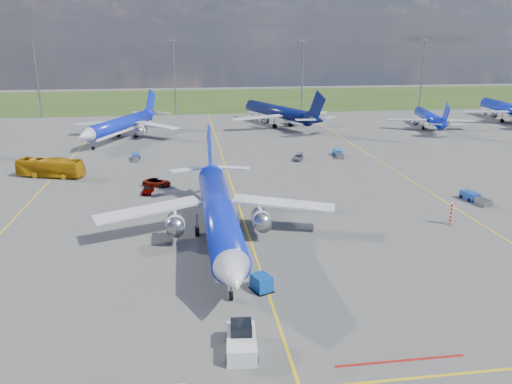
{
  "coord_description": "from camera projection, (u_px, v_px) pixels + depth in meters",
  "views": [
    {
      "loc": [
        -6.92,
        -47.68,
        22.73
      ],
      "look_at": [
        1.53,
        12.59,
        4.0
      ],
      "focal_mm": 35.0,
      "sensor_mm": 36.0,
      "label": 1
    }
  ],
  "objects": [
    {
      "name": "baggage_tug_w",
      "position": [
        474.0,
        198.0,
        72.56
      ],
      "size": [
        2.2,
        5.4,
        1.18
      ],
      "rotation": [
        0.0,
        0.0,
        0.16
      ],
      "color": "navy",
      "rests_on": "ground"
    },
    {
      "name": "warning_post",
      "position": [
        452.0,
        213.0,
        63.31
      ],
      "size": [
        0.5,
        0.5,
        3.0
      ],
      "primitive_type": "cylinder",
      "color": "red",
      "rests_on": "ground"
    },
    {
      "name": "bg_jet_nnw",
      "position": [
        122.0,
        139.0,
        118.05
      ],
      "size": [
        40.75,
        45.67,
        9.86
      ],
      "primitive_type": null,
      "rotation": [
        0.0,
        0.0,
        -0.39
      ],
      "color": "#0E23C6",
      "rests_on": "ground"
    },
    {
      "name": "service_car_b",
      "position": [
        157.0,
        182.0,
        80.17
      ],
      "size": [
        4.96,
        3.59,
        1.25
      ],
      "primitive_type": "imported",
      "rotation": [
        0.0,
        0.0,
        1.2
      ],
      "color": "#999999",
      "rests_on": "ground"
    },
    {
      "name": "bg_jet_ne",
      "position": [
        428.0,
        128.0,
        132.44
      ],
      "size": [
        29.63,
        35.4,
        8.17
      ],
      "primitive_type": null,
      "rotation": [
        0.0,
        0.0,
        2.94
      ],
      "color": "#0E23C6",
      "rests_on": "ground"
    },
    {
      "name": "baggage_tug_e",
      "position": [
        338.0,
        154.0,
        100.52
      ],
      "size": [
        2.03,
        5.37,
        1.18
      ],
      "rotation": [
        0.0,
        0.0,
        -0.12
      ],
      "color": "#1B5FA7",
      "rests_on": "ground"
    },
    {
      "name": "floodlight_masts",
      "position": [
        239.0,
        73.0,
        154.48
      ],
      "size": [
        202.2,
        0.5,
        22.7
      ],
      "color": "slate",
      "rests_on": "ground"
    },
    {
      "name": "baggage_tug_c",
      "position": [
        136.0,
        157.0,
        97.6
      ],
      "size": [
        1.49,
        4.73,
        1.05
      ],
      "rotation": [
        0.0,
        0.0,
        0.05
      ],
      "color": "#19429A",
      "rests_on": "ground"
    },
    {
      "name": "bg_jet_ene",
      "position": [
        506.0,
        121.0,
        144.0
      ],
      "size": [
        32.86,
        40.77,
        9.89
      ],
      "primitive_type": null,
      "rotation": [
        0.0,
        0.0,
        3.03
      ],
      "color": "#0E23C6",
      "rests_on": "ground"
    },
    {
      "name": "service_car_c",
      "position": [
        298.0,
        157.0,
        97.55
      ],
      "size": [
        2.94,
        4.33,
        1.16
      ],
      "primitive_type": "imported",
      "rotation": [
        0.0,
        0.0,
        -0.36
      ],
      "color": "#999999",
      "rests_on": "ground"
    },
    {
      "name": "apron_bus",
      "position": [
        50.0,
        168.0,
        85.3
      ],
      "size": [
        11.93,
        6.19,
        3.25
      ],
      "primitive_type": "imported",
      "rotation": [
        0.0,
        0.0,
        1.26
      ],
      "color": "#C6870B",
      "rests_on": "ground"
    },
    {
      "name": "bg_jet_n",
      "position": [
        277.0,
        126.0,
        135.93
      ],
      "size": [
        44.1,
        49.44,
        10.67
      ],
      "primitive_type": null,
      "rotation": [
        0.0,
        0.0,
        3.53
      ],
      "color": "#081044",
      "rests_on": "ground"
    },
    {
      "name": "main_airliner",
      "position": [
        220.0,
        242.0,
        58.12
      ],
      "size": [
        31.16,
        40.72,
        10.6
      ],
      "primitive_type": null,
      "rotation": [
        0.0,
        0.0,
        0.01
      ],
      "color": "#0E23C6",
      "rests_on": "ground"
    },
    {
      "name": "taxiway_lines",
      "position": [
        234.0,
        189.0,
        78.97
      ],
      "size": [
        60.25,
        160.0,
        0.02
      ],
      "color": "yellow",
      "rests_on": "ground"
    },
    {
      "name": "grass_strip",
      "position": [
        203.0,
        100.0,
        194.7
      ],
      "size": [
        400.0,
        80.0,
        0.01
      ],
      "primitive_type": "cube",
      "color": "#2D4719",
      "rests_on": "ground"
    },
    {
      "name": "pushback_tug",
      "position": [
        241.0,
        341.0,
        37.78
      ],
      "size": [
        2.57,
        6.06,
        2.03
      ],
      "rotation": [
        0.0,
        0.0,
        -0.08
      ],
      "color": "silver",
      "rests_on": "ground"
    },
    {
      "name": "service_car_a",
      "position": [
        148.0,
        189.0,
        76.46
      ],
      "size": [
        1.93,
        3.79,
        1.24
      ],
      "primitive_type": "imported",
      "rotation": [
        0.0,
        0.0,
        -0.13
      ],
      "color": "#999999",
      "rests_on": "ground"
    },
    {
      "name": "uld_container",
      "position": [
        262.0,
        283.0,
        46.89
      ],
      "size": [
        2.1,
        2.31,
        1.51
      ],
      "primitive_type": "cube",
      "rotation": [
        0.0,
        0.0,
        0.38
      ],
      "color": "#0B47A1",
      "rests_on": "ground"
    },
    {
      "name": "ground",
      "position": [
        258.0,
        263.0,
        52.73
      ],
      "size": [
        400.0,
        400.0,
        0.0
      ],
      "primitive_type": "plane",
      "color": "#525250",
      "rests_on": "ground"
    }
  ]
}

